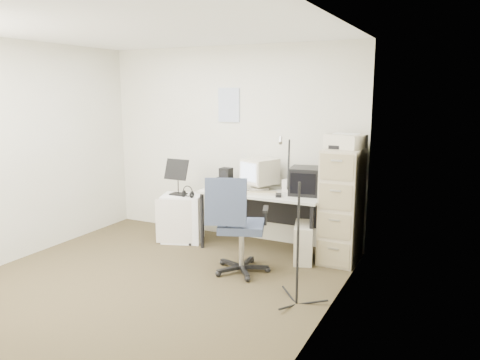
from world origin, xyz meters
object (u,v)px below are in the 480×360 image
at_px(filing_cabinet, 342,205).
at_px(office_chair, 242,225).
at_px(side_cart, 183,218).
at_px(desk, 264,220).

distance_m(filing_cabinet, office_chair, 1.20).
distance_m(filing_cabinet, side_cart, 2.06).
height_order(filing_cabinet, side_cart, filing_cabinet).
bearing_deg(desk, office_chair, -84.11).
relative_size(desk, side_cart, 2.44).
bearing_deg(filing_cabinet, office_chair, -136.47).
distance_m(desk, office_chair, 0.82).
xyz_separation_m(filing_cabinet, desk, (-0.95, -0.03, -0.29)).
height_order(office_chair, side_cart, office_chair).
bearing_deg(desk, filing_cabinet, 1.81).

